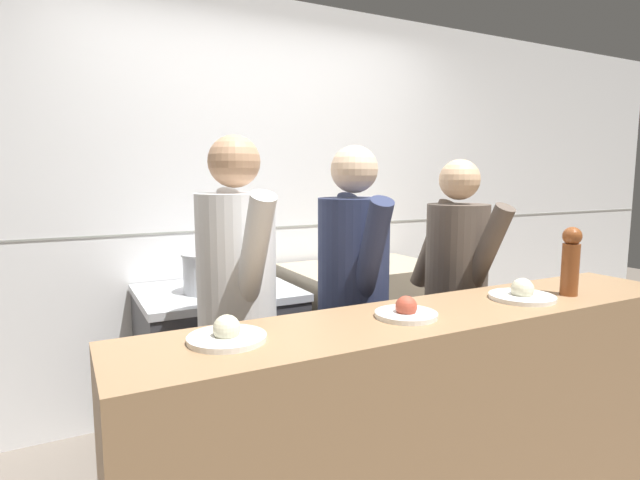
% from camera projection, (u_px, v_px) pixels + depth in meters
% --- Properties ---
extents(wall_back_tiled, '(8.00, 0.06, 2.60)m').
position_uv_depth(wall_back_tiled, '(265.00, 205.00, 3.27)').
color(wall_back_tiled, white).
rests_on(wall_back_tiled, ground_plane).
extents(oven_range, '(0.85, 0.71, 0.86)m').
position_uv_depth(oven_range, '(219.00, 363.00, 2.83)').
color(oven_range, '#38383D').
rests_on(oven_range, ground_plane).
extents(prep_counter, '(0.96, 0.65, 0.92)m').
position_uv_depth(prep_counter, '(362.00, 335.00, 3.26)').
color(prep_counter, gray).
rests_on(prep_counter, ground_plane).
extents(pass_counter, '(2.42, 0.45, 0.98)m').
position_uv_depth(pass_counter, '(438.00, 433.00, 1.96)').
color(pass_counter, '#93704C').
rests_on(pass_counter, ground_plane).
extents(stock_pot, '(0.26, 0.26, 0.21)m').
position_uv_depth(stock_pot, '(206.00, 272.00, 2.68)').
color(stock_pot, '#B7BABF').
rests_on(stock_pot, oven_range).
extents(mixing_bowl_steel, '(0.27, 0.27, 0.07)m').
position_uv_depth(mixing_bowl_steel, '(346.00, 261.00, 3.18)').
color(mixing_bowl_steel, '#B7BABF').
rests_on(mixing_bowl_steel, prep_counter).
extents(chefs_knife, '(0.32, 0.16, 0.02)m').
position_uv_depth(chefs_knife, '(340.00, 272.00, 2.94)').
color(chefs_knife, '#B7BABF').
rests_on(chefs_knife, prep_counter).
extents(plated_dish_main, '(0.25, 0.25, 0.09)m').
position_uv_depth(plated_dish_main, '(227.00, 335.00, 1.55)').
color(plated_dish_main, white).
rests_on(plated_dish_main, pass_counter).
extents(plated_dish_appetiser, '(0.23, 0.23, 0.08)m').
position_uv_depth(plated_dish_appetiser, '(406.00, 312.00, 1.81)').
color(plated_dish_appetiser, white).
rests_on(plated_dish_appetiser, pass_counter).
extents(plated_dish_dessert, '(0.27, 0.27, 0.09)m').
position_uv_depth(plated_dish_dessert, '(522.00, 294.00, 2.07)').
color(plated_dish_dessert, white).
rests_on(plated_dish_dessert, pass_counter).
extents(pepper_mill, '(0.08, 0.08, 0.30)m').
position_uv_depth(pepper_mill, '(571.00, 260.00, 2.12)').
color(pepper_mill, brown).
rests_on(pepper_mill, pass_counter).
extents(chef_head_cook, '(0.35, 0.72, 1.66)m').
position_uv_depth(chef_head_cook, '(237.00, 308.00, 2.15)').
color(chef_head_cook, black).
rests_on(chef_head_cook, ground_plane).
extents(chef_sous, '(0.38, 0.71, 1.63)m').
position_uv_depth(chef_sous, '(353.00, 302.00, 2.33)').
color(chef_sous, black).
rests_on(chef_sous, ground_plane).
extents(chef_line, '(0.33, 0.69, 1.57)m').
position_uv_depth(chef_line, '(456.00, 293.00, 2.62)').
color(chef_line, black).
rests_on(chef_line, ground_plane).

